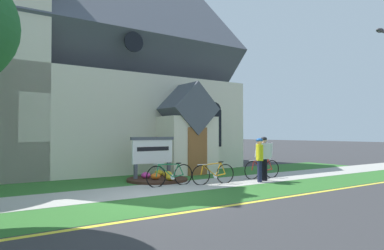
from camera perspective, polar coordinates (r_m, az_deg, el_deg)
The scene contains 14 objects.
ground at distance 13.57m, azimuth -13.94°, elevation -9.12°, with size 140.00×140.00×0.00m, color #333335.
sidewalk_slab at distance 12.06m, azimuth -1.85°, elevation -10.11°, with size 32.00×2.18×0.01m, color #A8A59E.
grass_verge at distance 10.33m, azimuth 4.61°, elevation -11.59°, with size 32.00×2.11×0.01m, color #2D6628.
church_lawn at distance 14.25m, azimuth -7.33°, elevation -8.76°, with size 24.00×2.89×0.01m, color #2D6628.
curb_paint_stripe at distance 9.43m, azimuth 9.29°, elevation -12.56°, with size 28.00×0.16×0.01m, color yellow.
church_building at distance 19.97m, azimuth -16.37°, elevation 6.95°, with size 13.52×12.05×12.86m.
church_sign at distance 13.79m, azimuth -6.50°, elevation -4.39°, with size 1.94×0.24×1.69m.
flower_bed at distance 13.55m, azimuth -5.67°, elevation -8.79°, with size 2.35×2.35×0.34m.
bicycle_yellow at distance 12.61m, azimuth 3.57°, elevation -8.03°, with size 1.70×0.31×0.83m.
bicycle_silver at distance 12.16m, azimuth -3.61°, elevation -8.22°, with size 1.83×0.09×0.83m.
bicycle_red at distance 14.45m, azimuth 11.53°, elevation -7.13°, with size 1.76×0.22×0.84m.
cyclist_in_red_jersey at distance 13.66m, azimuth 11.80°, elevation -4.86°, with size 0.60×0.43×1.70m.
cyclist_in_white_jersey at distance 13.26m, azimuth 11.09°, elevation -5.13°, with size 0.48×0.54×1.65m.
roadside_conifer at distance 23.76m, azimuth 1.22°, elevation 5.61°, with size 2.93×2.93×7.63m.
Camera 1 is at (-4.60, -8.63, 1.83)m, focal length 32.29 mm.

